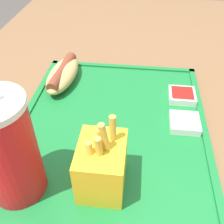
{
  "coord_description": "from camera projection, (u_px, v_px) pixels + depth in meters",
  "views": [
    {
      "loc": [
        -0.37,
        -0.04,
        1.11
      ],
      "look_at": [
        -0.03,
        0.0,
        0.81
      ],
      "focal_mm": 42.0,
      "sensor_mm": 36.0,
      "label": 1
    }
  ],
  "objects": [
    {
      "name": "dining_table",
      "position": [
        113.0,
        218.0,
        0.76
      ],
      "size": [
        1.5,
        0.81,
        0.77
      ],
      "color": "brown",
      "rests_on": "ground_plane"
    },
    {
      "name": "food_tray",
      "position": [
        112.0,
        126.0,
        0.48
      ],
      "size": [
        0.42,
        0.34,
        0.01
      ],
      "color": "#197233",
      "rests_on": "dining_table"
    },
    {
      "name": "soda_cup",
      "position": [
        7.0,
        150.0,
        0.33
      ],
      "size": [
        0.08,
        0.08,
        0.19
      ],
      "color": "red",
      "rests_on": "food_tray"
    },
    {
      "name": "hot_dog_far",
      "position": [
        63.0,
        74.0,
        0.57
      ],
      "size": [
        0.15,
        0.07,
        0.04
      ],
      "color": "tan",
      "rests_on": "food_tray"
    },
    {
      "name": "fries_carton",
      "position": [
        99.0,
        165.0,
        0.36
      ],
      "size": [
        0.08,
        0.06,
        0.12
      ],
      "color": "gold",
      "rests_on": "food_tray"
    },
    {
      "name": "sauce_cup_mayo",
      "position": [
        185.0,
        122.0,
        0.47
      ],
      "size": [
        0.05,
        0.05,
        0.02
      ],
      "color": "silver",
      "rests_on": "food_tray"
    },
    {
      "name": "sauce_cup_ketchup",
      "position": [
        182.0,
        95.0,
        0.54
      ],
      "size": [
        0.05,
        0.05,
        0.02
      ],
      "color": "silver",
      "rests_on": "food_tray"
    }
  ]
}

